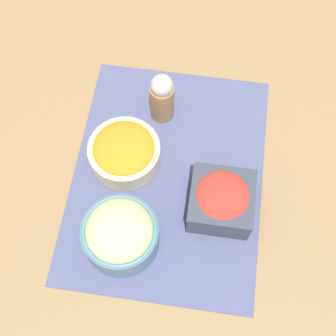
{
  "coord_description": "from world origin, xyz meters",
  "views": [
    {
      "loc": [
        0.37,
        0.05,
        0.82
      ],
      "look_at": [
        0.0,
        0.0,
        0.03
      ],
      "focal_mm": 50.0,
      "sensor_mm": 36.0,
      "label": 1
    }
  ],
  "objects": [
    {
      "name": "placemat",
      "position": [
        0.0,
        0.0,
        0.0
      ],
      "size": [
        0.48,
        0.36,
        0.0
      ],
      "color": "#474C70",
      "rests_on": "ground_plane"
    },
    {
      "name": "ground_plane",
      "position": [
        0.0,
        0.0,
        0.0
      ],
      "size": [
        3.0,
        3.0,
        0.0
      ],
      "primitive_type": "plane",
      "color": "olive"
    },
    {
      "name": "tomato_bowl",
      "position": [
        0.05,
        0.1,
        0.04
      ],
      "size": [
        0.11,
        0.11,
        0.08
      ],
      "color": "#333842",
      "rests_on": "placemat"
    },
    {
      "name": "cucumber_bowl",
      "position": [
        0.14,
        -0.06,
        0.05
      ],
      "size": [
        0.13,
        0.13,
        0.09
      ],
      "color": "slate",
      "rests_on": "placemat"
    },
    {
      "name": "pepper_shaker",
      "position": [
        -0.14,
        -0.03,
        0.06
      ],
      "size": [
        0.05,
        0.05,
        0.12
      ],
      "color": "olive",
      "rests_on": "placemat"
    },
    {
      "name": "carrot_bowl",
      "position": [
        -0.02,
        -0.09,
        0.04
      ],
      "size": [
        0.14,
        0.14,
        0.06
      ],
      "color": "beige",
      "rests_on": "placemat"
    }
  ]
}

